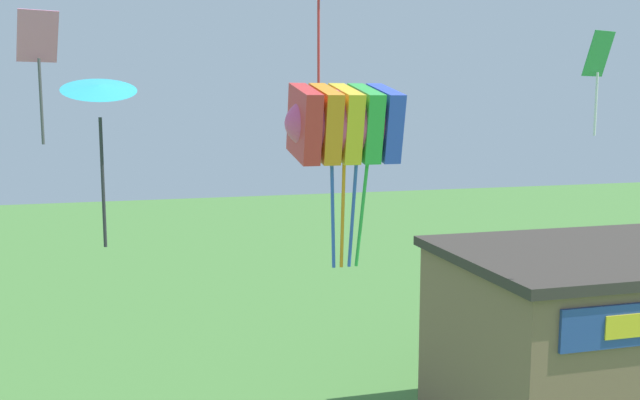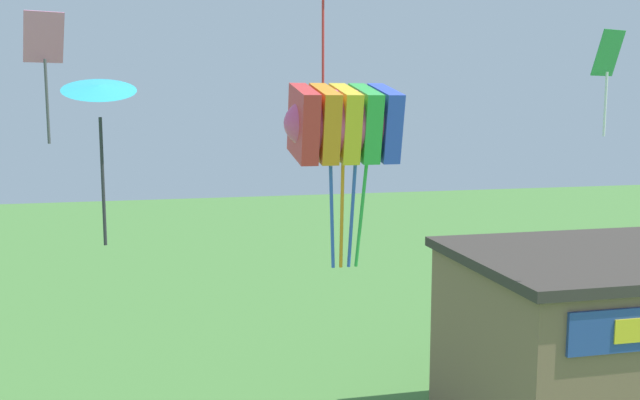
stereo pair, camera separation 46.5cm
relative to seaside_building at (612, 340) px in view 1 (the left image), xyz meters
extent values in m
cube|color=#84664C|center=(0.00, 0.01, -0.13)|extent=(8.03, 5.44, 4.45)
cube|color=#38332D|center=(0.00, 0.01, 2.21)|extent=(8.33, 5.74, 0.24)
ellipsoid|color=#E54C8C|center=(-8.22, -3.75, 5.57)|extent=(1.96, 1.28, 1.25)
cube|color=red|center=(-8.88, -3.76, 5.57)|extent=(0.30, 1.27, 1.27)
cube|color=orange|center=(-8.55, -3.75, 5.57)|extent=(0.30, 1.27, 1.27)
cube|color=yellow|center=(-8.22, -3.75, 5.57)|extent=(0.30, 1.27, 1.27)
cube|color=green|center=(-7.89, -3.74, 5.57)|extent=(0.30, 1.27, 1.27)
cube|color=blue|center=(-7.56, -3.73, 5.57)|extent=(0.30, 1.27, 1.27)
cylinder|color=blue|center=(-8.45, -3.91, 4.16)|extent=(0.18, 0.30, 1.83)
cylinder|color=orange|center=(-8.29, -3.92, 4.16)|extent=(0.10, 0.32, 1.83)
cylinder|color=blue|center=(-8.12, -3.92, 4.16)|extent=(0.10, 0.32, 1.83)
cylinder|color=green|center=(-7.96, -3.90, 4.16)|extent=(0.18, 0.30, 1.83)
cube|color=green|center=(-2.71, -2.54, 6.81)|extent=(0.69, 0.47, 0.85)
cylinder|color=white|center=(-2.71, -2.54, 5.85)|extent=(0.05, 0.05, 1.22)
cone|color=#2DB2C6|center=(-11.92, -3.64, 6.11)|extent=(1.12, 1.09, 0.43)
cylinder|color=#2D2D33|center=(-11.92, -3.64, 4.71)|extent=(0.05, 0.05, 1.93)
cube|color=pink|center=(-12.91, -1.65, 6.98)|extent=(0.73, 0.56, 0.83)
cylinder|color=#4C4C51|center=(-12.91, -1.65, 5.90)|extent=(0.05, 0.05, 1.44)
cylinder|color=red|center=(-8.02, -1.50, 6.82)|extent=(0.05, 0.05, 2.48)
camera|label=1|loc=(-11.62, -14.55, 5.90)|focal=40.00mm
camera|label=2|loc=(-11.17, -14.67, 5.90)|focal=40.00mm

